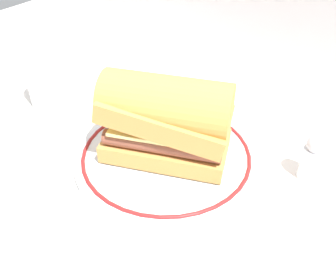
{
  "coord_description": "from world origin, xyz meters",
  "views": [
    {
      "loc": [
        0.29,
        -0.34,
        0.38
      ],
      "look_at": [
        0.02,
        0.0,
        0.04
      ],
      "focal_mm": 40.67,
      "sensor_mm": 36.0,
      "label": 1
    }
  ],
  "objects": [
    {
      "name": "ground_plane",
      "position": [
        0.0,
        0.0,
        0.0
      ],
      "size": [
        1.5,
        1.5,
        0.0
      ],
      "primitive_type": "plane",
      "color": "silver"
    },
    {
      "name": "plate",
      "position": [
        0.02,
        0.0,
        0.01
      ],
      "size": [
        0.27,
        0.27,
        0.01
      ],
      "color": "white",
      "rests_on": "ground_plane"
    },
    {
      "name": "sausage_sandwich",
      "position": [
        0.02,
        0.0,
        0.08
      ],
      "size": [
        0.2,
        0.16,
        0.12
      ],
      "rotation": [
        0.0,
        0.0,
        0.39
      ],
      "color": "#CD9249",
      "rests_on": "plate"
    },
    {
      "name": "drinking_glass",
      "position": [
        -0.24,
        0.0,
        0.04
      ],
      "size": [
        0.07,
        0.07,
        0.1
      ],
      "color": "silver",
      "rests_on": "ground_plane"
    },
    {
      "name": "salt_shaker",
      "position": [
        0.21,
        0.09,
        0.04
      ],
      "size": [
        0.03,
        0.03,
        0.07
      ],
      "color": "white",
      "rests_on": "ground_plane"
    },
    {
      "name": "butter_knife",
      "position": [
        -0.1,
        0.16,
        0.0
      ],
      "size": [
        0.1,
        0.15,
        0.01
      ],
      "color": "silver",
      "rests_on": "ground_plane"
    }
  ]
}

